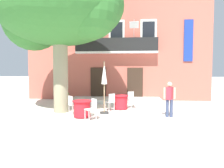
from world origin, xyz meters
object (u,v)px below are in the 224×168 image
(cafe_chair_near_tree_1, at_px, (111,101))
(cafe_table_middle, at_px, (82,109))
(cafe_chair_middle_1, at_px, (92,108))
(cafe_table_near_tree, at_px, (121,102))
(pedestrian_near_entrance, at_px, (169,97))
(cafe_chair_middle_0, at_px, (72,104))
(cafe_umbrella, at_px, (104,80))
(cafe_chair_near_tree_0, at_px, (132,99))
(ground_planter_left, at_px, (66,95))
(plane_tree, at_px, (58,10))

(cafe_chair_near_tree_1, bearing_deg, cafe_table_middle, -125.83)
(cafe_chair_near_tree_1, xyz_separation_m, cafe_chair_middle_1, (-0.58, -2.08, 0.00))
(cafe_table_middle, bearing_deg, cafe_table_near_tree, 52.73)
(cafe_table_middle, relative_size, cafe_chair_middle_1, 0.95)
(pedestrian_near_entrance, bearing_deg, cafe_chair_middle_0, 179.11)
(cafe_table_near_tree, relative_size, cafe_chair_near_tree_1, 0.95)
(cafe_chair_middle_1, bearing_deg, cafe_chair_middle_0, 138.50)
(pedestrian_near_entrance, bearing_deg, cafe_umbrella, 170.70)
(cafe_chair_near_tree_1, relative_size, pedestrian_near_entrance, 0.57)
(cafe_chair_middle_0, xyz_separation_m, cafe_umbrella, (1.47, 0.43, 1.14))
(cafe_table_near_tree, xyz_separation_m, cafe_umbrella, (-0.74, -1.23, 1.27))
(cafe_chair_near_tree_0, xyz_separation_m, pedestrian_near_entrance, (1.69, -2.18, 0.37))
(cafe_table_near_tree, bearing_deg, ground_planter_left, 148.74)
(cafe_chair_near_tree_1, distance_m, ground_planter_left, 4.39)
(plane_tree, height_order, cafe_chair_near_tree_1, plane_tree)
(cafe_chair_near_tree_0, bearing_deg, plane_tree, -159.10)
(cafe_table_middle, distance_m, cafe_chair_middle_1, 0.77)
(cafe_chair_near_tree_0, xyz_separation_m, cafe_chair_middle_0, (-2.80, -2.11, 0.00))
(cafe_chair_near_tree_1, distance_m, cafe_table_middle, 1.94)
(cafe_table_near_tree, height_order, cafe_chair_middle_0, cafe_chair_middle_0)
(cafe_chair_near_tree_1, height_order, cafe_chair_middle_0, same)
(cafe_umbrella, bearing_deg, cafe_chair_near_tree_0, 51.59)
(cafe_chair_middle_1, height_order, ground_planter_left, cafe_chair_middle_1)
(cafe_table_middle, bearing_deg, cafe_umbrella, 45.67)
(cafe_umbrella, bearing_deg, cafe_chair_middle_0, -163.81)
(cafe_chair_near_tree_1, distance_m, cafe_chair_middle_0, 2.02)
(cafe_chair_near_tree_0, xyz_separation_m, cafe_chair_near_tree_1, (-1.09, -1.03, 0.00))
(cafe_chair_near_tree_0, distance_m, cafe_chair_middle_0, 3.51)
(cafe_chair_near_tree_0, xyz_separation_m, cafe_chair_middle_1, (-1.67, -3.11, 0.00))
(cafe_chair_near_tree_1, height_order, pedestrian_near_entrance, pedestrian_near_entrance)
(cafe_chair_middle_0, xyz_separation_m, ground_planter_left, (-1.60, 3.96, -0.09))
(cafe_chair_middle_0, relative_size, cafe_umbrella, 0.36)
(ground_planter_left, xyz_separation_m, pedestrian_near_entrance, (6.10, -4.03, 0.46))
(cafe_chair_near_tree_0, height_order, cafe_chair_middle_0, same)
(cafe_table_near_tree, bearing_deg, cafe_chair_middle_0, -143.14)
(cafe_chair_near_tree_0, bearing_deg, cafe_table_middle, -130.61)
(cafe_chair_middle_1, xyz_separation_m, pedestrian_near_entrance, (3.37, 0.93, 0.37))
(cafe_chair_near_tree_0, bearing_deg, cafe_chair_middle_0, -143.03)
(cafe_table_middle, height_order, cafe_umbrella, cafe_umbrella)
(cafe_table_near_tree, relative_size, cafe_umbrella, 0.34)
(plane_tree, xyz_separation_m, ground_planter_left, (-0.73, 3.26, -4.67))
(ground_planter_left, bearing_deg, cafe_table_near_tree, -31.26)
(cafe_table_near_tree, bearing_deg, pedestrian_near_entrance, -36.90)
(cafe_chair_middle_1, bearing_deg, ground_planter_left, 118.84)
(cafe_chair_middle_0, distance_m, pedestrian_near_entrance, 4.51)
(cafe_umbrella, distance_m, pedestrian_near_entrance, 3.16)
(cafe_chair_middle_1, distance_m, cafe_umbrella, 1.85)
(cafe_chair_middle_1, height_order, pedestrian_near_entrance, pedestrian_near_entrance)
(plane_tree, bearing_deg, cafe_umbrella, -6.83)
(cafe_table_near_tree, bearing_deg, cafe_chair_near_tree_1, -130.97)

